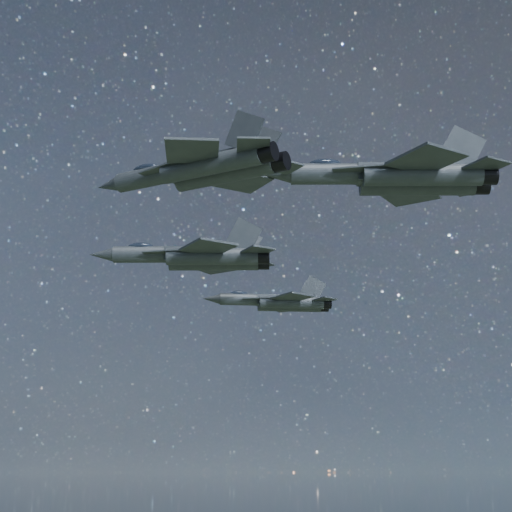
% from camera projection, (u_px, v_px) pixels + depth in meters
% --- Properties ---
extents(jet_lead, '(19.44, 13.04, 4.91)m').
position_uv_depth(jet_lead, '(198.00, 257.00, 80.35)').
color(jet_lead, '#2D3438').
extents(jet_left, '(14.95, 9.79, 3.85)m').
position_uv_depth(jet_left, '(280.00, 302.00, 89.14)').
color(jet_left, '#2D3438').
extents(jet_right, '(17.61, 12.19, 4.42)m').
position_uv_depth(jet_right, '(203.00, 169.00, 59.26)').
color(jet_right, '#2D3438').
extents(jet_slot, '(18.85, 12.63, 4.77)m').
position_uv_depth(jet_slot, '(400.00, 177.00, 60.58)').
color(jet_slot, '#2D3438').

